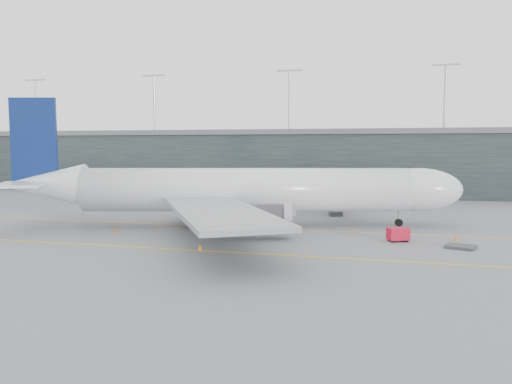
# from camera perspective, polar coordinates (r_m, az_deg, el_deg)

# --- Properties ---
(ground) EXTENTS (320.00, 320.00, 0.00)m
(ground) POSITION_cam_1_polar(r_m,az_deg,el_deg) (76.32, -6.50, -3.35)
(ground) COLOR slate
(ground) RESTS_ON ground
(taxiline_a) EXTENTS (160.00, 0.25, 0.02)m
(taxiline_a) POSITION_cam_1_polar(r_m,az_deg,el_deg) (72.63, -7.61, -3.79)
(taxiline_a) COLOR #F0A916
(taxiline_a) RESTS_ON ground
(taxiline_b) EXTENTS (160.00, 0.25, 0.02)m
(taxiline_b) POSITION_cam_1_polar(r_m,az_deg,el_deg) (58.31, -13.47, -6.15)
(taxiline_b) COLOR #F0A916
(taxiline_b) RESTS_ON ground
(taxiline_lead_main) EXTENTS (0.25, 60.00, 0.02)m
(taxiline_lead_main) POSITION_cam_1_polar(r_m,az_deg,el_deg) (93.84, 0.68, -1.68)
(taxiline_lead_main) COLOR #F0A916
(taxiline_lead_main) RESTS_ON ground
(terminal) EXTENTS (240.00, 36.00, 29.00)m
(terminal) POSITION_cam_1_polar(r_m,az_deg,el_deg) (131.37, 2.42, 3.64)
(terminal) COLOR black
(terminal) RESTS_ON ground
(main_aircraft) EXTENTS (63.81, 58.82, 18.11)m
(main_aircraft) POSITION_cam_1_polar(r_m,az_deg,el_deg) (70.45, -1.53, 0.13)
(main_aircraft) COLOR silver
(main_aircraft) RESTS_ON ground
(jet_bridge) EXTENTS (17.61, 43.05, 6.69)m
(jet_bridge) POSITION_cam_1_polar(r_m,az_deg,el_deg) (95.59, 8.26, 1.40)
(jet_bridge) COLOR #2B2B30
(jet_bridge) RESTS_ON ground
(gse_cart) EXTENTS (2.83, 2.37, 1.65)m
(gse_cart) POSITION_cam_1_polar(r_m,az_deg,el_deg) (62.29, 15.93, -4.63)
(gse_cart) COLOR #B30C25
(gse_cart) RESTS_ON ground
(baggage_dolly) EXTENTS (3.75, 3.38, 0.31)m
(baggage_dolly) POSITION_cam_1_polar(r_m,az_deg,el_deg) (60.67, 22.34, -5.79)
(baggage_dolly) COLOR #36353A
(baggage_dolly) RESTS_ON ground
(uld_a) EXTENTS (2.39, 2.06, 1.93)m
(uld_a) POSITION_cam_1_polar(r_m,az_deg,el_deg) (87.42, -6.16, -1.57)
(uld_a) COLOR #38373C
(uld_a) RESTS_ON ground
(uld_b) EXTENTS (2.12, 1.79, 1.74)m
(uld_b) POSITION_cam_1_polar(r_m,az_deg,el_deg) (87.40, -6.22, -1.64)
(uld_b) COLOR #38373C
(uld_b) RESTS_ON ground
(uld_c) EXTENTS (2.24, 1.82, 1.98)m
(uld_c) POSITION_cam_1_polar(r_m,az_deg,el_deg) (86.81, -3.38, -1.58)
(uld_c) COLOR #38373C
(uld_c) RESTS_ON ground
(cone_nose) EXTENTS (0.44, 0.44, 0.70)m
(cone_nose) POSITION_cam_1_polar(r_m,az_deg,el_deg) (65.25, 21.89, -4.87)
(cone_nose) COLOR #D9610C
(cone_nose) RESTS_ON ground
(cone_wing_stbd) EXTENTS (0.43, 0.43, 0.68)m
(cone_wing_stbd) POSITION_cam_1_polar(r_m,az_deg,el_deg) (55.46, -6.44, -6.28)
(cone_wing_stbd) COLOR orange
(cone_wing_stbd) RESTS_ON ground
(cone_wing_port) EXTENTS (0.43, 0.43, 0.69)m
(cone_wing_port) POSITION_cam_1_polar(r_m,az_deg,el_deg) (85.47, 0.61, -2.15)
(cone_wing_port) COLOR red
(cone_wing_port) RESTS_ON ground
(cone_tail) EXTENTS (0.43, 0.43, 0.69)m
(cone_tail) POSITION_cam_1_polar(r_m,az_deg,el_deg) (69.12, -15.83, -4.14)
(cone_tail) COLOR #FD5E0E
(cone_tail) RESTS_ON ground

